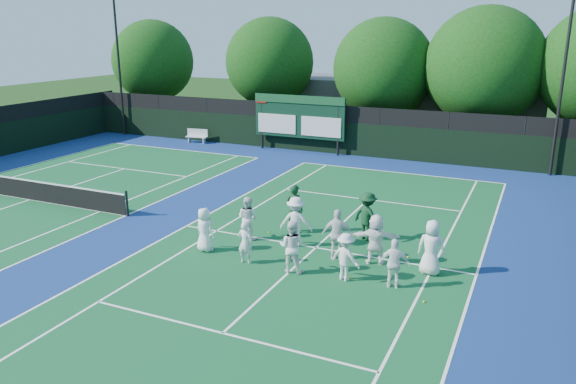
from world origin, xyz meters
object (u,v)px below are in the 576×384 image
at_px(tennis_net, 29,189).
at_px(scoreboard, 299,117).
at_px(coach_left, 295,209).
at_px(bench, 197,135).

bearing_deg(tennis_net, scoreboard, 64.40).
relative_size(scoreboard, coach_left, 3.18).
xyz_separation_m(tennis_net, bench, (-0.46, 14.37, 0.01)).
height_order(scoreboard, tennis_net, scoreboard).
height_order(bench, coach_left, coach_left).
bearing_deg(coach_left, tennis_net, 14.91).
bearing_deg(coach_left, scoreboard, -57.47).
height_order(scoreboard, bench, scoreboard).
distance_m(scoreboard, bench, 7.64).
bearing_deg(bench, coach_left, -45.15).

